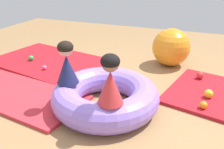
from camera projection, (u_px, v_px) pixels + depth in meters
name	position (u px, v px, depth m)	size (l,w,h in m)	color
ground_plane	(105.00, 106.00, 2.84)	(8.00, 8.00, 0.00)	#9E7549
gym_mat_far_left	(224.00, 97.00, 3.00)	(1.30, 1.16, 0.04)	#B21923
gym_mat_front	(15.00, 93.00, 3.07)	(1.85, 0.80, 0.04)	red
gym_mat_near_left	(49.00, 62.00, 4.09)	(1.85, 1.24, 0.04)	#B21923
inflatable_cushion	(105.00, 96.00, 2.73)	(1.21, 1.21, 0.32)	#9975EA
child_in_navy	(67.00, 63.00, 2.59)	(0.34, 0.34, 0.47)	navy
child_in_red	(110.00, 80.00, 2.19)	(0.30, 0.30, 0.48)	red
play_ball_yellow	(209.00, 94.00, 2.91)	(0.10, 0.10, 0.10)	yellow
play_ball_green	(31.00, 58.00, 4.07)	(0.09, 0.09, 0.09)	green
play_ball_orange	(203.00, 105.00, 2.70)	(0.09, 0.09, 0.09)	orange
play_ball_pink	(44.00, 67.00, 3.71)	(0.07, 0.07, 0.07)	pink
play_ball_red	(200.00, 75.00, 3.40)	(0.10, 0.10, 0.10)	red
exercise_ball_large	(171.00, 47.00, 3.89)	(0.60, 0.60, 0.60)	orange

